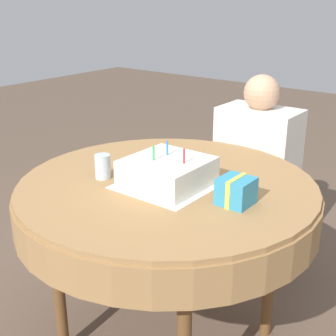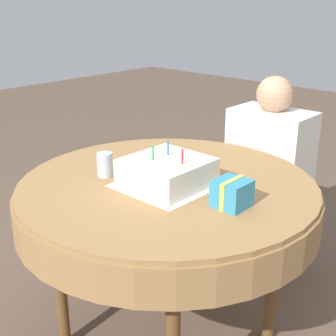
# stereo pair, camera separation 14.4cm
# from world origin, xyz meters

# --- Properties ---
(dining_table) EXTENTS (1.19, 1.19, 0.78)m
(dining_table) POSITION_xyz_m (0.00, 0.00, 0.69)
(dining_table) COLOR #9E7547
(dining_table) RESTS_ON ground_plane
(chair) EXTENTS (0.37, 0.37, 0.86)m
(chair) POSITION_xyz_m (-0.04, 0.91, 0.47)
(chair) COLOR brown
(chair) RESTS_ON ground_plane
(person) EXTENTS (0.42, 0.35, 1.09)m
(person) POSITION_xyz_m (-0.04, 0.82, 0.66)
(person) COLOR tan
(person) RESTS_ON ground_plane
(napkin) EXTENTS (0.34, 0.34, 0.00)m
(napkin) POSITION_xyz_m (0.02, -0.03, 0.78)
(napkin) COLOR white
(napkin) RESTS_ON dining_table
(birthday_cake) EXTENTS (0.29, 0.29, 0.16)m
(birthday_cake) POSITION_xyz_m (0.02, -0.03, 0.83)
(birthday_cake) COLOR white
(birthday_cake) RESTS_ON dining_table
(drinking_glass) EXTENTS (0.06, 0.06, 0.10)m
(drinking_glass) POSITION_xyz_m (-0.23, -0.12, 0.83)
(drinking_glass) COLOR silver
(drinking_glass) RESTS_ON dining_table
(gift_box) EXTENTS (0.11, 0.12, 0.10)m
(gift_box) POSITION_xyz_m (0.32, -0.01, 0.83)
(gift_box) COLOR teal
(gift_box) RESTS_ON dining_table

